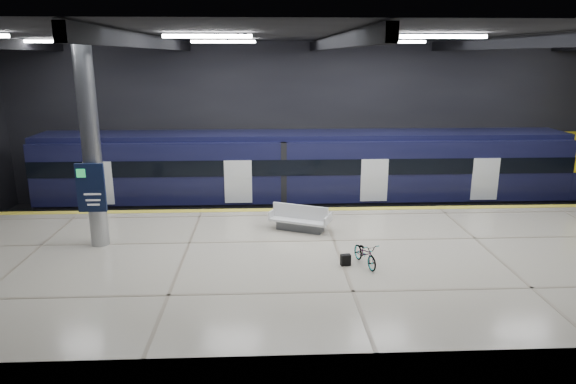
{
  "coord_description": "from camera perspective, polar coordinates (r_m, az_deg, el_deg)",
  "views": [
    {
      "loc": [
        -2.36,
        -17.74,
        7.33
      ],
      "look_at": [
        -1.48,
        1.5,
        2.2
      ],
      "focal_mm": 32.0,
      "sensor_mm": 36.0,
      "label": 1
    }
  ],
  "objects": [
    {
      "name": "info_column",
      "position": [
        17.87,
        -21.04,
        4.68
      ],
      "size": [
        0.9,
        0.78,
        6.9
      ],
      "color": "#9EA0A5",
      "rests_on": "platform"
    },
    {
      "name": "platform",
      "position": [
        16.85,
        5.74,
        -8.9
      ],
      "size": [
        30.0,
        11.0,
        1.1
      ],
      "primitive_type": "cube",
      "color": "beige",
      "rests_on": "ground"
    },
    {
      "name": "room_shell",
      "position": [
        17.97,
        5.02,
        9.72
      ],
      "size": [
        30.1,
        16.1,
        8.05
      ],
      "color": "black",
      "rests_on": "ground"
    },
    {
      "name": "ground",
      "position": [
        19.34,
        4.64,
        -7.41
      ],
      "size": [
        30.0,
        30.0,
        0.0
      ],
      "primitive_type": "plane",
      "color": "black",
      "rests_on": "ground"
    },
    {
      "name": "bench",
      "position": [
        18.87,
        1.36,
        -3.27
      ],
      "size": [
        2.37,
        1.72,
        0.97
      ],
      "rotation": [
        0.0,
        0.0,
        -0.42
      ],
      "color": "#595B60",
      "rests_on": "platform"
    },
    {
      "name": "rails",
      "position": [
        24.46,
        3.05,
        -2.35
      ],
      "size": [
        30.0,
        1.52,
        0.16
      ],
      "color": "gray",
      "rests_on": "ground"
    },
    {
      "name": "safety_strip",
      "position": [
        21.54,
        3.79,
        -1.91
      ],
      "size": [
        30.0,
        0.4,
        0.01
      ],
      "primitive_type": "cube",
      "color": "yellow",
      "rests_on": "platform"
    },
    {
      "name": "bicycle",
      "position": [
        15.96,
        8.58,
        -6.77
      ],
      "size": [
        0.86,
        1.51,
        0.75
      ],
      "primitive_type": "imported",
      "rotation": [
        0.0,
        0.0,
        0.27
      ],
      "color": "#99999E",
      "rests_on": "platform"
    },
    {
      "name": "train",
      "position": [
        24.1,
        6.07,
        2.2
      ],
      "size": [
        29.4,
        2.84,
        3.79
      ],
      "color": "black",
      "rests_on": "ground"
    },
    {
      "name": "pannier_bag",
      "position": [
        15.94,
        6.42,
        -7.51
      ],
      "size": [
        0.33,
        0.23,
        0.35
      ],
      "primitive_type": "cube",
      "rotation": [
        0.0,
        0.0,
        0.18
      ],
      "color": "black",
      "rests_on": "platform"
    }
  ]
}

